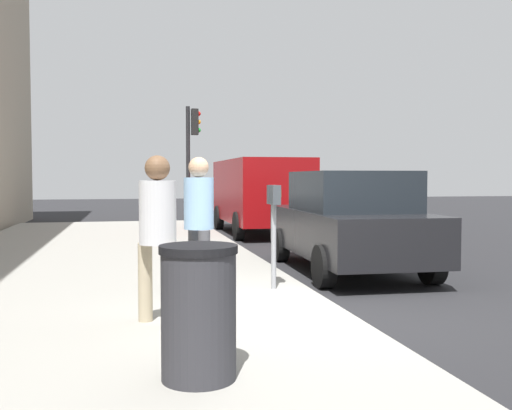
{
  "coord_description": "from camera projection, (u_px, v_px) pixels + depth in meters",
  "views": [
    {
      "loc": [
        -6.61,
        2.4,
        1.66
      ],
      "look_at": [
        1.36,
        0.67,
        1.28
      ],
      "focal_mm": 40.79,
      "sensor_mm": 36.0,
      "label": 1
    }
  ],
  "objects": [
    {
      "name": "trash_bin",
      "position": [
        199.0,
        312.0,
        4.34
      ],
      "size": [
        0.59,
        0.59,
        1.01
      ],
      "color": "#2D2D33",
      "rests_on": "sidewalk_slab"
    },
    {
      "name": "pedestrian_bystander",
      "position": [
        158.0,
        225.0,
        5.97
      ],
      "size": [
        0.43,
        0.41,
        1.74
      ],
      "rotation": [
        0.0,
        0.0,
        -0.83
      ],
      "color": "tan",
      "rests_on": "sidewalk_slab"
    },
    {
      "name": "parked_sedan_near",
      "position": [
        349.0,
        221.0,
        10.19
      ],
      "size": [
        4.45,
        2.07,
        1.77
      ],
      "color": "black",
      "rests_on": "ground_plane"
    },
    {
      "name": "parked_van_far",
      "position": [
        259.0,
        191.0,
        17.17
      ],
      "size": [
        5.21,
        2.13,
        2.18
      ],
      "color": "maroon",
      "rests_on": "ground_plane"
    },
    {
      "name": "parking_meter",
      "position": [
        274.0,
        214.0,
        7.85
      ],
      "size": [
        0.36,
        0.12,
        1.41
      ],
      "color": "gray",
      "rests_on": "sidewalk_slab"
    },
    {
      "name": "sidewalk_slab",
      "position": [
        75.0,
        322.0,
        6.4
      ],
      "size": [
        28.0,
        6.0,
        0.15
      ],
      "primitive_type": "cube",
      "color": "gray",
      "rests_on": "ground_plane"
    },
    {
      "name": "ground_plane",
      "position": [
        333.0,
        315.0,
        7.04
      ],
      "size": [
        80.0,
        80.0,
        0.0
      ],
      "primitive_type": "plane",
      "color": "#232326",
      "rests_on": "ground"
    },
    {
      "name": "traffic_signal",
      "position": [
        192.0,
        147.0,
        17.08
      ],
      "size": [
        0.24,
        0.44,
        3.6
      ],
      "color": "black",
      "rests_on": "sidewalk_slab"
    },
    {
      "name": "pedestrian_at_meter",
      "position": [
        199.0,
        213.0,
        7.52
      ],
      "size": [
        0.53,
        0.39,
        1.78
      ],
      "rotation": [
        0.0,
        0.0,
        -1.33
      ],
      "color": "#47474C",
      "rests_on": "sidewalk_slab"
    }
  ]
}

